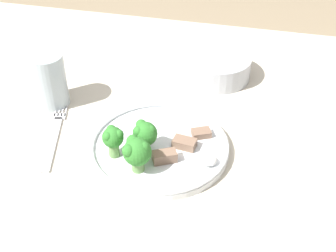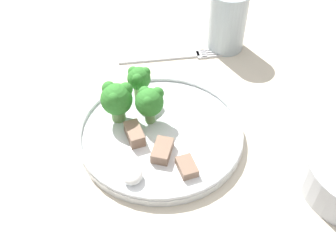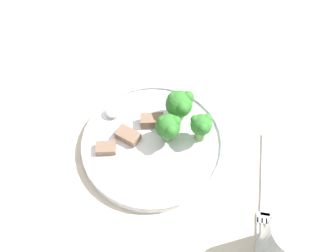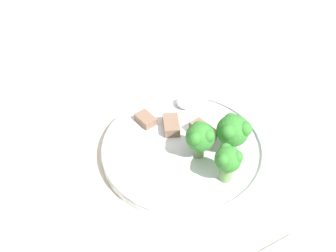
# 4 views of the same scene
# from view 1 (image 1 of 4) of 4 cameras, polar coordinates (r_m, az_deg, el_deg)

# --- Properties ---
(table) EXTENTS (1.27, 1.09, 0.71)m
(table) POSITION_cam_1_polar(r_m,az_deg,el_deg) (0.88, -2.67, -7.99)
(table) COLOR beige
(table) RESTS_ON ground_plane
(dinner_plate) EXTENTS (0.24, 0.24, 0.02)m
(dinner_plate) POSITION_cam_1_polar(r_m,az_deg,el_deg) (0.83, -0.97, -2.58)
(dinner_plate) COLOR white
(dinner_plate) RESTS_ON table
(fork) EXTENTS (0.07, 0.21, 0.00)m
(fork) POSITION_cam_1_polar(r_m,az_deg,el_deg) (0.90, -13.52, -0.73)
(fork) COLOR silver
(fork) RESTS_ON table
(cream_bowl) EXTENTS (0.14, 0.14, 0.05)m
(cream_bowl) POSITION_cam_1_polar(r_m,az_deg,el_deg) (1.03, 6.06, 7.13)
(cream_bowl) COLOR #B7BCC6
(cream_bowl) RESTS_ON table
(drinking_glass) EXTENTS (0.07, 0.07, 0.11)m
(drinking_glass) POSITION_cam_1_polar(r_m,az_deg,el_deg) (0.95, -14.27, 5.14)
(drinking_glass) COLOR #B2C1CC
(drinking_glass) RESTS_ON table
(broccoli_floret_near_rim_left) EXTENTS (0.04, 0.04, 0.06)m
(broccoli_floret_near_rim_left) POSITION_cam_1_polar(r_m,az_deg,el_deg) (0.79, -3.03, -0.89)
(broccoli_floret_near_rim_left) COLOR #709E56
(broccoli_floret_near_rim_left) RESTS_ON dinner_plate
(broccoli_floret_center_left) EXTENTS (0.05, 0.05, 0.06)m
(broccoli_floret_center_left) POSITION_cam_1_polar(r_m,az_deg,el_deg) (0.76, -4.03, -3.10)
(broccoli_floret_center_left) COLOR #709E56
(broccoli_floret_center_left) RESTS_ON dinner_plate
(broccoli_floret_back_left) EXTENTS (0.04, 0.04, 0.06)m
(broccoli_floret_back_left) POSITION_cam_1_polar(r_m,az_deg,el_deg) (0.79, -6.73, -1.47)
(broccoli_floret_back_left) COLOR #709E56
(broccoli_floret_back_left) RESTS_ON dinner_plate
(meat_slice_front_slice) EXTENTS (0.04, 0.03, 0.02)m
(meat_slice_front_slice) POSITION_cam_1_polar(r_m,az_deg,el_deg) (0.82, 2.02, -2.11)
(meat_slice_front_slice) COLOR #846651
(meat_slice_front_slice) RESTS_ON dinner_plate
(meat_slice_middle_slice) EXTENTS (0.04, 0.03, 0.01)m
(meat_slice_middle_slice) POSITION_cam_1_polar(r_m,az_deg,el_deg) (0.85, 4.08, -0.88)
(meat_slice_middle_slice) COLOR #846651
(meat_slice_middle_slice) RESTS_ON dinner_plate
(meat_slice_rear_slice) EXTENTS (0.05, 0.04, 0.02)m
(meat_slice_rear_slice) POSITION_cam_1_polar(r_m,az_deg,el_deg) (0.79, -0.42, -3.75)
(meat_slice_rear_slice) COLOR #846651
(meat_slice_rear_slice) RESTS_ON dinner_plate
(sauce_dollop) EXTENTS (0.03, 0.03, 0.02)m
(sauce_dollop) POSITION_cam_1_polar(r_m,az_deg,el_deg) (0.79, 4.93, -4.10)
(sauce_dollop) COLOR white
(sauce_dollop) RESTS_ON dinner_plate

